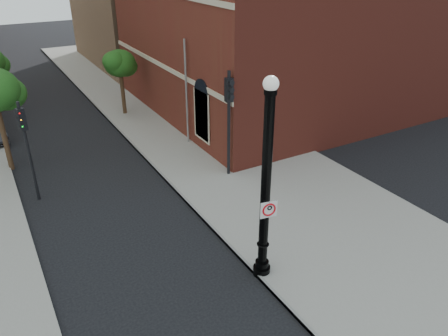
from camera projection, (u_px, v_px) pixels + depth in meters
ground at (195, 290)px, 13.68m from camera, size 120.00×120.00×0.00m
sidewalk_right at (211, 141)px, 24.05m from camera, size 8.00×60.00×0.12m
curb_edge at (143, 156)px, 22.29m from camera, size 0.10×60.00×0.14m
brick_wall_building at (314, 4)px, 28.78m from camera, size 22.30×16.30×12.50m
lamppost at (265, 193)px, 12.97m from camera, size 0.56×0.56×6.61m
no_parking_sign at (269, 209)px, 13.07m from camera, size 0.55×0.13×0.55m
traffic_signal_left at (25, 136)px, 17.28m from camera, size 0.35×0.38×4.33m
traffic_signal_right at (229, 108)px, 18.98m from camera, size 0.33×0.41×4.97m
utility_pole at (186, 94)px, 22.59m from camera, size 0.11×0.11×5.59m
street_tree_c at (120, 64)px, 26.51m from camera, size 2.29×2.07×4.12m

